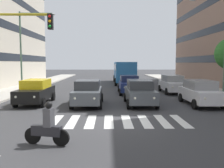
# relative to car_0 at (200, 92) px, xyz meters

# --- Properties ---
(ground_plane) EXTENTS (180.00, 180.00, 0.00)m
(ground_plane) POSITION_rel_car_0_xyz_m (5.85, 4.49, -0.89)
(ground_plane) COLOR #38383A
(crosswalk_markings) EXTENTS (6.75, 2.80, 0.01)m
(crosswalk_markings) POSITION_rel_car_0_xyz_m (5.85, 4.49, -0.88)
(crosswalk_markings) COLOR silver
(crosswalk_markings) RESTS_ON ground_plane
(car_0) EXTENTS (2.02, 4.44, 1.72)m
(car_0) POSITION_rel_car_0_xyz_m (0.00, 0.00, 0.00)
(car_0) COLOR silver
(car_0) RESTS_ON ground_plane
(car_1) EXTENTS (2.02, 4.44, 1.72)m
(car_1) POSITION_rel_car_0_xyz_m (4.15, -0.17, 0.00)
(car_1) COLOR #474C51
(car_1) RESTS_ON ground_plane
(car_2) EXTENTS (2.02, 4.44, 1.72)m
(car_2) POSITION_rel_car_0_xyz_m (7.73, -0.10, 0.00)
(car_2) COLOR #474C51
(car_2) RESTS_ON ground_plane
(car_3) EXTENTS (2.02, 4.44, 1.72)m
(car_3) POSITION_rel_car_0_xyz_m (11.49, -0.78, 0.00)
(car_3) COLOR black
(car_3) RESTS_ON ground_plane
(car_row2_0) EXTENTS (2.02, 4.44, 1.72)m
(car_row2_0) POSITION_rel_car_0_xyz_m (4.35, -6.34, 0.00)
(car_row2_0) COLOR navy
(car_row2_0) RESTS_ON ground_plane
(car_row2_1) EXTENTS (2.02, 4.44, 1.72)m
(car_row2_1) POSITION_rel_car_0_xyz_m (0.14, -6.67, 0.00)
(car_row2_1) COLOR silver
(car_row2_1) RESTS_ON ground_plane
(bus_behind_traffic) EXTENTS (2.78, 10.50, 3.00)m
(bus_behind_traffic) POSITION_rel_car_0_xyz_m (4.15, -17.31, 0.97)
(bus_behind_traffic) COLOR #286BAD
(bus_behind_traffic) RESTS_ON ground_plane
(motorcycle_with_rider) EXTENTS (1.68, 0.50, 1.57)m
(motorcycle_with_rider) POSITION_rel_car_0_xyz_m (8.48, 7.92, -0.24)
(motorcycle_with_rider) COLOR black
(motorcycle_with_rider) RESTS_ON ground_plane
(street_lamp_left) EXTENTS (3.07, 0.28, 7.90)m
(street_lamp_left) POSITION_rel_car_0_xyz_m (-2.50, -2.80, 4.06)
(street_lamp_left) COLOR #4C6B56
(street_lamp_left) RESTS_ON sidewalk_left
(street_lamp_right) EXTENTS (3.42, 0.28, 7.56)m
(street_lamp_right) POSITION_rel_car_0_xyz_m (14.11, -6.92, 3.91)
(street_lamp_right) COLOR #4C6B56
(street_lamp_right) RESTS_ON sidewalk_right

